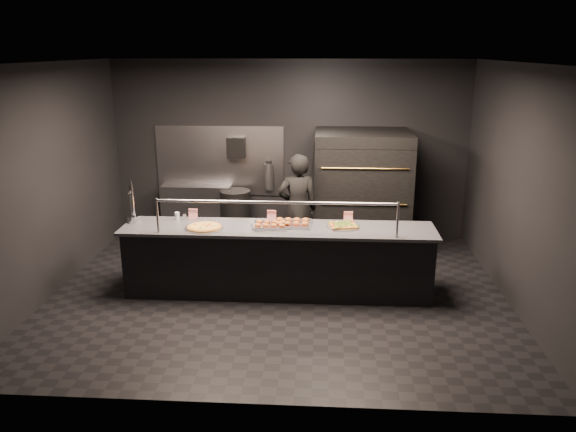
% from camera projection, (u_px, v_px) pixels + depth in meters
% --- Properties ---
extents(room, '(6.04, 6.00, 3.00)m').
position_uv_depth(room, '(276.00, 183.00, 7.21)').
color(room, black).
rests_on(room, ground).
extents(service_counter, '(4.10, 0.78, 1.37)m').
position_uv_depth(service_counter, '(278.00, 260.00, 7.46)').
color(service_counter, black).
rests_on(service_counter, ground).
extents(pizza_oven, '(1.50, 1.23, 1.91)m').
position_uv_depth(pizza_oven, '(361.00, 190.00, 9.06)').
color(pizza_oven, black).
rests_on(pizza_oven, ground).
extents(prep_shelf, '(1.20, 0.35, 0.90)m').
position_uv_depth(prep_shelf, '(197.00, 210.00, 9.77)').
color(prep_shelf, '#99999E').
rests_on(prep_shelf, ground).
extents(towel_dispenser, '(0.30, 0.20, 0.35)m').
position_uv_depth(towel_dispenser, '(236.00, 148.00, 9.48)').
color(towel_dispenser, black).
rests_on(towel_dispenser, room).
extents(fire_extinguisher, '(0.14, 0.14, 0.51)m').
position_uv_depth(fire_extinguisher, '(269.00, 176.00, 9.60)').
color(fire_extinguisher, '#B2B2B7').
rests_on(fire_extinguisher, room).
extents(beer_tap, '(0.16, 0.23, 0.61)m').
position_uv_depth(beer_tap, '(133.00, 210.00, 7.48)').
color(beer_tap, silver).
rests_on(beer_tap, service_counter).
extents(round_pizza, '(0.51, 0.51, 0.03)m').
position_uv_depth(round_pizza, '(204.00, 227.00, 7.28)').
color(round_pizza, silver).
rests_on(round_pizza, service_counter).
extents(slider_tray_a, '(0.54, 0.46, 0.07)m').
position_uv_depth(slider_tray_a, '(270.00, 225.00, 7.33)').
color(slider_tray_a, silver).
rests_on(slider_tray_a, service_counter).
extents(slider_tray_b, '(0.55, 0.44, 0.08)m').
position_uv_depth(slider_tray_b, '(292.00, 223.00, 7.40)').
color(slider_tray_b, silver).
rests_on(slider_tray_b, service_counter).
extents(square_pizza, '(0.43, 0.43, 0.05)m').
position_uv_depth(square_pizza, '(343.00, 225.00, 7.34)').
color(square_pizza, silver).
rests_on(square_pizza, service_counter).
extents(condiment_jar, '(0.16, 0.06, 0.10)m').
position_uv_depth(condiment_jar, '(179.00, 216.00, 7.64)').
color(condiment_jar, silver).
rests_on(condiment_jar, service_counter).
extents(tent_cards, '(2.23, 0.04, 0.15)m').
position_uv_depth(tent_cards, '(271.00, 215.00, 7.58)').
color(tent_cards, white).
rests_on(tent_cards, service_counter).
extents(trash_bin, '(0.51, 0.51, 0.86)m').
position_uv_depth(trash_bin, '(236.00, 215.00, 9.57)').
color(trash_bin, black).
rests_on(trash_bin, ground).
extents(worker, '(0.68, 0.52, 1.67)m').
position_uv_depth(worker, '(297.00, 209.00, 8.48)').
color(worker, black).
rests_on(worker, ground).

